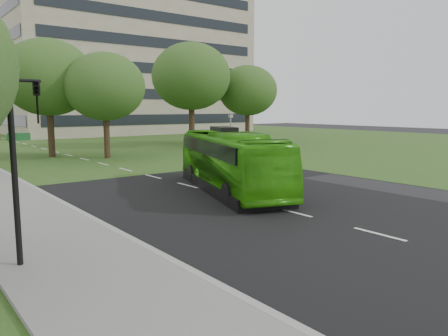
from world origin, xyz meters
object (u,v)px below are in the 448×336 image
at_px(tree_park_c, 105,87).
at_px(tree_park_d, 191,77).
at_px(bus, 231,161).
at_px(office_building, 131,61).
at_px(camera_pole, 231,130).
at_px(sedan, 244,161).
at_px(traffic_light, 20,148).
at_px(tree_park_b, 48,78).
at_px(tree_park_e, 248,91).

bearing_deg(tree_park_c, tree_park_d, 21.90).
distance_m(tree_park_c, bus, 18.72).
bearing_deg(tree_park_c, bus, -92.75).
relative_size(office_building, camera_pole, 10.65).
xyz_separation_m(office_building, sedan, (-15.95, -49.67, -11.79)).
bearing_deg(tree_park_d, office_building, 75.46).
xyz_separation_m(office_building, traffic_light, (-32.28, -59.96, -9.24)).
relative_size(tree_park_b, bus, 0.93).
bearing_deg(tree_park_e, bus, -132.38).
bearing_deg(office_building, camera_pole, -105.46).
relative_size(tree_park_b, sedan, 2.38).
height_order(tree_park_e, bus, tree_park_e).
distance_m(bus, camera_pole, 14.47).
bearing_deg(office_building, bus, -111.02).
distance_m(office_building, tree_park_e, 32.65).
distance_m(tree_park_c, tree_park_d, 12.92).
distance_m(tree_park_b, tree_park_e, 23.09).
height_order(office_building, tree_park_d, office_building).
height_order(tree_park_b, bus, tree_park_b).
height_order(traffic_light, camera_pole, traffic_light).
distance_m(tree_park_b, sedan, 19.89).
distance_m(office_building, tree_park_d, 33.01).
relative_size(tree_park_c, sedan, 2.08).
xyz_separation_m(office_building, tree_park_c, (-20.09, -36.40, -6.43)).
height_order(tree_park_b, tree_park_d, tree_park_d).
relative_size(tree_park_c, tree_park_e, 0.96).
xyz_separation_m(tree_park_e, traffic_light, (-31.83, -27.90, -3.10)).
bearing_deg(tree_park_c, sedan, -72.71).
bearing_deg(tree_park_e, traffic_light, -138.77).
distance_m(tree_park_d, tree_park_e, 7.87).
xyz_separation_m(tree_park_c, tree_park_e, (19.63, 4.33, 0.28)).
height_order(bus, traffic_light, traffic_light).
bearing_deg(office_building, tree_park_d, -104.54).
height_order(bus, camera_pole, camera_pole).
relative_size(bus, camera_pole, 2.93).
bearing_deg(bus, sedan, 63.61).
bearing_deg(tree_park_c, office_building, 61.11).
height_order(bus, sedan, bus).
xyz_separation_m(tree_park_d, sedan, (-7.75, -18.06, -6.99)).
distance_m(tree_park_e, sedan, 24.13).
xyz_separation_m(tree_park_e, bus, (-20.50, -22.47, -4.82)).
height_order(tree_park_d, tree_park_e, tree_park_d).
relative_size(tree_park_b, tree_park_d, 0.90).
relative_size(office_building, tree_park_d, 3.53).
relative_size(tree_park_d, sedan, 2.64).
distance_m(tree_park_b, bus, 22.95).
height_order(sedan, camera_pole, camera_pole).
xyz_separation_m(tree_park_b, sedan, (7.58, -17.31, -6.20)).
distance_m(office_building, tree_park_c, 42.07).
distance_m(tree_park_c, camera_pole, 11.24).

